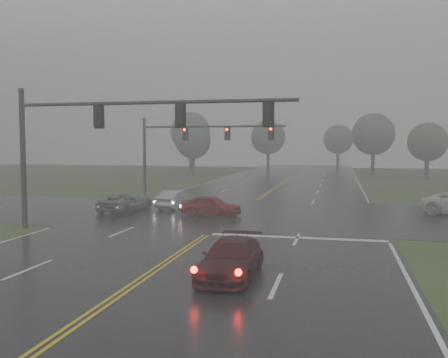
% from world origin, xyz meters
% --- Properties ---
extents(ground, '(180.00, 180.00, 0.00)m').
position_xyz_m(ground, '(0.00, 0.00, 0.00)').
color(ground, '#30471E').
rests_on(ground, ground).
extents(main_road, '(18.00, 160.00, 0.02)m').
position_xyz_m(main_road, '(0.00, 20.00, 0.00)').
color(main_road, black).
rests_on(main_road, ground).
extents(cross_street, '(120.00, 14.00, 0.02)m').
position_xyz_m(cross_street, '(0.00, 22.00, 0.00)').
color(cross_street, black).
rests_on(cross_street, ground).
extents(stop_bar, '(8.50, 0.50, 0.01)m').
position_xyz_m(stop_bar, '(4.50, 14.40, 0.00)').
color(stop_bar, silver).
rests_on(stop_bar, ground).
extents(sedan_maroon, '(1.82, 4.41, 1.27)m').
position_xyz_m(sedan_maroon, '(2.86, 6.69, 0.00)').
color(sedan_maroon, '#390A0F').
rests_on(sedan_maroon, ground).
extents(sedan_red, '(3.98, 1.92, 1.31)m').
position_xyz_m(sedan_red, '(-1.43, 20.66, 0.00)').
color(sedan_red, maroon).
rests_on(sedan_red, ground).
extents(sedan_silver, '(1.83, 4.02, 1.28)m').
position_xyz_m(sedan_silver, '(-4.86, 23.83, 0.00)').
color(sedan_silver, '#A4A8AC').
rests_on(sedan_silver, ground).
extents(car_grey, '(2.64, 4.81, 1.28)m').
position_xyz_m(car_grey, '(-7.53, 21.31, 0.00)').
color(car_grey, '#5B5D63').
rests_on(car_grey, ground).
extents(signal_gantry_near, '(14.90, 0.33, 7.54)m').
position_xyz_m(signal_gantry_near, '(-5.53, 14.04, 5.34)').
color(signal_gantry_near, black).
rests_on(signal_gantry_near, ground).
extents(signal_gantry_far, '(12.50, 0.35, 6.86)m').
position_xyz_m(signal_gantry_far, '(-6.33, 31.32, 4.83)').
color(signal_gantry_far, black).
rests_on(signal_gantry_far, ground).
extents(tree_nw_a, '(5.13, 5.13, 7.53)m').
position_xyz_m(tree_nw_a, '(-14.43, 60.64, 4.95)').
color(tree_nw_a, '#352C23').
rests_on(tree_nw_a, ground).
extents(tree_ne_a, '(6.27, 6.27, 9.20)m').
position_xyz_m(tree_ne_a, '(11.39, 67.69, 6.05)').
color(tree_ne_a, '#352C23').
rests_on(tree_ne_a, ground).
extents(tree_n_mid, '(5.97, 5.97, 8.77)m').
position_xyz_m(tree_n_mid, '(-5.58, 76.57, 5.76)').
color(tree_n_mid, '#352C23').
rests_on(tree_n_mid, ground).
extents(tree_e_near, '(5.01, 5.01, 7.36)m').
position_xyz_m(tree_e_near, '(17.50, 58.65, 4.83)').
color(tree_e_near, '#352C23').
rests_on(tree_e_near, ground).
extents(tree_nw_b, '(6.89, 6.89, 10.13)m').
position_xyz_m(tree_nw_b, '(-18.71, 73.43, 6.66)').
color(tree_nw_b, '#352C23').
rests_on(tree_nw_b, ground).
extents(tree_n_far, '(5.69, 5.69, 8.36)m').
position_xyz_m(tree_n_far, '(6.26, 89.42, 5.49)').
color(tree_n_far, '#352C23').
rests_on(tree_n_far, ground).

